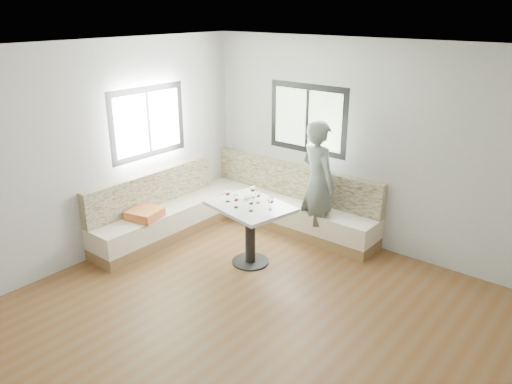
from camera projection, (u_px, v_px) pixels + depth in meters
room at (241, 194)px, 4.97m from camera, size 5.01×5.01×2.81m
banquette at (233, 210)px, 7.37m from camera, size 2.90×2.80×0.95m
table at (250, 220)px, 6.35m from camera, size 1.13×0.95×0.82m
person at (318, 183)px, 6.86m from camera, size 0.75×0.63×1.76m
olive_ramekin at (248, 198)px, 6.45m from camera, size 0.11×0.11×0.04m
wine_glass_a at (228, 193)px, 6.34m from camera, size 0.08×0.08×0.17m
wine_glass_b at (236, 198)px, 6.15m from camera, size 0.08×0.08×0.17m
wine_glass_c at (251, 202)px, 6.04m from camera, size 0.08×0.08×0.17m
wine_glass_d at (258, 194)px, 6.29m from camera, size 0.08×0.08×0.17m
wine_glass_e at (271, 200)px, 6.09m from camera, size 0.08×0.08×0.17m
wine_glass_f at (253, 189)px, 6.47m from camera, size 0.08×0.08×0.17m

